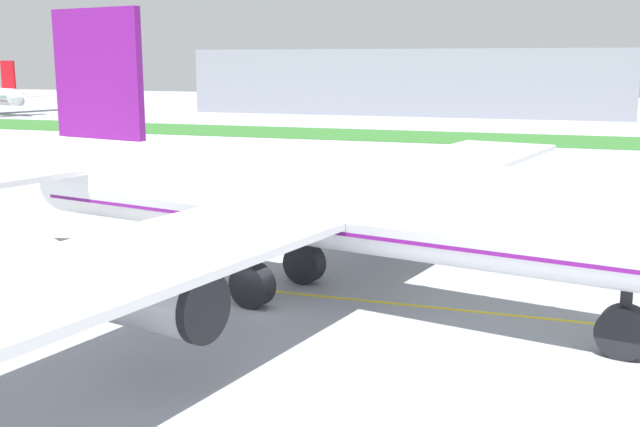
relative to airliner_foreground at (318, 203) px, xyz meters
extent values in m
plane|color=#9399A0|center=(-2.88, -2.72, -6.26)|extent=(600.00, 600.00, 0.00)
cube|color=yellow|center=(-2.88, 0.99, -6.26)|extent=(280.00, 0.36, 0.01)
cube|color=#2D6628|center=(-2.88, 106.93, -6.21)|extent=(320.00, 24.00, 0.10)
cylinder|color=white|center=(0.78, -0.17, 0.17)|extent=(45.62, 15.46, 5.72)
cube|color=#661472|center=(0.78, -0.17, -0.83)|extent=(43.75, 14.62, 0.69)
cone|color=white|center=(-23.93, 5.32, 0.60)|extent=(7.20, 6.11, 4.86)
cube|color=#661472|center=(-17.86, 3.97, 7.61)|extent=(8.11, 2.34, 9.15)
cube|color=white|center=(-17.51, 9.76, 1.03)|extent=(6.87, 10.02, 0.40)
cube|color=white|center=(-19.99, -1.41, 1.03)|extent=(6.87, 10.02, 0.40)
cube|color=white|center=(3.62, 23.08, -0.54)|extent=(18.65, 42.12, 0.46)
cylinder|color=#B7BABF|center=(2.95, 13.80, -2.27)|extent=(5.99, 4.25, 3.15)
cylinder|color=black|center=(5.61, 13.21, -2.27)|extent=(1.18, 3.33, 3.30)
cylinder|color=#B7BABF|center=(-3.18, -13.75, -2.27)|extent=(5.99, 4.25, 3.15)
cylinder|color=black|center=(-0.52, -14.34, -2.27)|extent=(1.18, 3.33, 3.30)
cylinder|color=black|center=(17.64, -3.93, -3.80)|extent=(0.60, 0.60, 2.22)
cylinder|color=black|center=(17.64, -3.93, -4.91)|extent=(2.92, 1.78, 2.72)
cylinder|color=black|center=(-2.12, 3.55, -3.80)|extent=(0.60, 0.60, 2.22)
cylinder|color=black|center=(-2.12, 3.55, -4.91)|extent=(2.92, 1.78, 2.72)
cylinder|color=black|center=(-3.43, -2.32, -3.80)|extent=(0.60, 0.60, 2.22)
cylinder|color=black|center=(-3.43, -2.32, -4.91)|extent=(2.92, 1.78, 2.72)
sphere|color=black|center=(-15.48, 6.31, 0.69)|extent=(0.40, 0.40, 0.40)
sphere|color=black|center=(-11.26, 5.38, 0.69)|extent=(0.40, 0.40, 0.40)
sphere|color=black|center=(-7.05, 4.44, 0.69)|extent=(0.40, 0.40, 0.40)
sphere|color=black|center=(-2.83, 3.50, 0.69)|extent=(0.40, 0.40, 0.40)
sphere|color=black|center=(1.39, 2.56, 0.69)|extent=(0.40, 0.40, 0.40)
sphere|color=black|center=(5.60, 1.62, 0.69)|extent=(0.40, 0.40, 0.40)
sphere|color=black|center=(9.82, 0.69, 0.69)|extent=(0.40, 0.40, 0.40)
sphere|color=black|center=(14.03, -0.25, 0.69)|extent=(0.40, 0.40, 0.40)
cylinder|color=black|center=(-2.51, 4.68, -5.83)|extent=(0.13, 0.13, 0.87)
cylinder|color=#BFE519|center=(-2.51, 4.83, -5.12)|extent=(0.10, 0.10, 0.55)
cylinder|color=black|center=(-2.51, 4.48, -5.83)|extent=(0.13, 0.13, 0.87)
cylinder|color=#BFE519|center=(-2.50, 4.33, -5.12)|extent=(0.10, 0.10, 0.55)
cube|color=#BFE519|center=(-2.51, 4.58, -5.09)|extent=(0.26, 0.46, 0.61)
sphere|color=brown|center=(-2.51, 4.58, -4.66)|extent=(0.23, 0.23, 0.23)
cube|color=yellow|center=(-12.36, 40.45, -4.81)|extent=(4.74, 3.68, 2.01)
cube|color=yellow|center=(-9.89, 39.27, -4.89)|extent=(2.34, 2.48, 1.85)
cube|color=#263347|center=(-9.20, 38.94, -4.52)|extent=(0.81, 1.58, 0.82)
cylinder|color=black|center=(-9.46, 40.19, -5.81)|extent=(0.94, 0.66, 0.90)
cylinder|color=black|center=(-10.33, 38.35, -5.81)|extent=(0.94, 0.66, 0.90)
cylinder|color=black|center=(-12.89, 41.83, -5.81)|extent=(0.94, 0.66, 0.90)
cylinder|color=black|center=(-13.76, 39.99, -5.81)|extent=(0.94, 0.66, 0.90)
cone|color=white|center=(-127.00, 127.73, -0.72)|extent=(6.02, 5.25, 3.93)
cube|color=#B20C14|center=(-131.51, 129.11, 4.95)|extent=(5.79, 2.18, 7.40)
cube|color=white|center=(-129.52, 133.34, -0.37)|extent=(5.63, 8.13, 0.32)
cube|color=white|center=(-138.10, 149.04, -1.64)|extent=(15.62, 30.41, 0.37)
cylinder|color=#B7BABF|center=(-141.00, 142.97, -3.04)|extent=(4.95, 3.72, 2.54)
cylinder|color=black|center=(-143.10, 143.62, -3.04)|extent=(1.15, 2.66, 2.67)
cube|color=gray|center=(-30.80, 170.12, 2.74)|extent=(120.32, 20.00, 18.00)
camera|label=1|loc=(14.58, -43.56, 8.52)|focal=42.90mm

